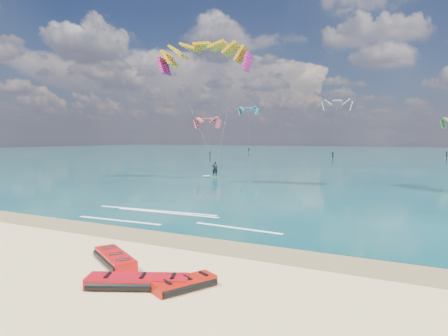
# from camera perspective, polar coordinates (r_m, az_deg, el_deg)

# --- Properties ---
(ground) EXTENTS (320.00, 320.00, 0.00)m
(ground) POSITION_cam_1_polar(r_m,az_deg,el_deg) (54.06, 11.96, -0.71)
(ground) COLOR tan
(ground) RESTS_ON ground
(wet_sand_strip) EXTENTS (320.00, 2.40, 0.01)m
(wet_sand_strip) POSITION_cam_1_polar(r_m,az_deg,el_deg) (21.05, -15.74, -8.65)
(wet_sand_strip) COLOR brown
(wet_sand_strip) RESTS_ON ground
(sea) EXTENTS (320.00, 200.00, 0.04)m
(sea) POSITION_cam_1_polar(r_m,az_deg,el_deg) (116.93, 20.19, 1.80)
(sea) COLOR #0A383B
(sea) RESTS_ON ground
(packed_kite_left) EXTENTS (3.58, 2.49, 0.43)m
(packed_kite_left) POSITION_cam_1_polar(r_m,az_deg,el_deg) (13.32, -12.21, -16.33)
(packed_kite_left) COLOR #B70914
(packed_kite_left) RESTS_ON ground
(packed_kite_mid) EXTENTS (3.14, 2.52, 0.43)m
(packed_kite_mid) POSITION_cam_1_polar(r_m,az_deg,el_deg) (15.88, -15.32, -12.96)
(packed_kite_mid) COLOR red
(packed_kite_mid) RESTS_ON ground
(packed_kite_right) EXTENTS (1.92, 2.42, 0.38)m
(packed_kite_right) POSITION_cam_1_polar(r_m,az_deg,el_deg) (12.98, -5.64, -16.81)
(packed_kite_right) COLOR #B81307
(packed_kite_right) RESTS_ON ground
(kitesurfer_main) EXTENTS (10.84, 9.50, 15.57)m
(kitesurfer_main) POSITION_cam_1_polar(r_m,az_deg,el_deg) (43.28, -2.05, 8.67)
(kitesurfer_main) COLOR #B6D819
(kitesurfer_main) RESTS_ON sea
(shoreline_foam) EXTENTS (13.55, 4.11, 0.01)m
(shoreline_foam) POSITION_cam_1_polar(r_m,az_deg,el_deg) (24.08, -8.46, -6.80)
(shoreline_foam) COLOR white
(shoreline_foam) RESTS_ON ground
(distant_kites) EXTENTS (72.59, 35.97, 13.84)m
(distant_kites) POSITION_cam_1_polar(r_m,az_deg,el_deg) (96.12, 15.25, 4.77)
(distant_kites) COLOR #428E33
(distant_kites) RESTS_ON ground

